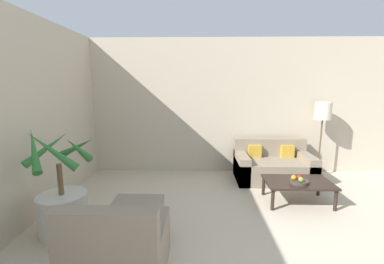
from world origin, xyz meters
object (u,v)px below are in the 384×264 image
Objects in this scene: coffee_table at (298,184)px; apple_red at (299,177)px; apple_green at (301,180)px; sofa_loveseat at (273,167)px; armchair at (119,251)px; potted_palm at (63,203)px; orange_fruit at (294,178)px; ottoman at (137,217)px; fruit_bowl at (299,182)px; floor_lamp at (323,115)px.

coffee_table is 0.15m from apple_red.
apple_green is (-0.01, -0.09, -0.00)m from apple_red.
armchair is at bearing -129.75° from sofa_loveseat.
potted_palm is at bearing 141.20° from armchair.
orange_fruit is 2.31m from ottoman.
sofa_loveseat is at bearing 50.25° from armchair.
fruit_bowl is (0.08, -1.06, 0.11)m from sofa_loveseat.
apple_red is (-0.02, -0.08, 0.13)m from coffee_table.
apple_green and orange_fruit have the same top height.
apple_green is 0.99× the size of orange_fruit.
apple_red is at bearing 14.63° from potted_palm.
orange_fruit is (3.06, 0.81, 0.05)m from potted_palm.
apple_red is at bearing 34.60° from armchair.
orange_fruit is (-0.07, 0.08, 0.00)m from apple_green.
orange_fruit is 2.65m from armchair.
sofa_loveseat is at bearing 89.94° from orange_fruit.
coffee_table is (-0.83, -1.15, -0.92)m from floor_lamp.
armchair is 1.40× the size of ottoman.
coffee_table is at bearing 15.83° from potted_palm.
apple_green is at bearing 33.14° from armchair.
potted_palm is 3.22m from apple_green.
floor_lamp reaches higher than apple_green.
fruit_bowl is at bearing -124.78° from floor_lamp.
floor_lamp is at bearing 41.82° from armchair.
fruit_bowl is at bearing -108.53° from apple_red.
sofa_loveseat is at bearing 31.40° from potted_palm.
sofa_loveseat is at bearing 40.23° from ottoman.
armchair reaches higher than orange_fruit.
armchair is (-2.24, -1.55, -0.17)m from apple_red.
apple_green is 0.11m from orange_fruit.
potted_palm is 3.25m from apple_red.
sofa_loveseat is at bearing 94.63° from apple_red.
floor_lamp reaches higher than fruit_bowl.
floor_lamp is 1.49× the size of coffee_table.
armchair is at bearing -145.40° from apple_red.
orange_fruit is at bearing 132.43° from apple_green.
ottoman is (-2.17, -0.78, -0.24)m from orange_fruit.
fruit_bowl is at bearing -0.59° from orange_fruit.
apple_green is (3.13, 0.73, 0.05)m from potted_palm.
apple_green is 0.12× the size of ottoman.
apple_red is at bearing -102.77° from coffee_table.
coffee_table is 13.21× the size of apple_green.
orange_fruit is (-0.10, -0.09, 0.13)m from coffee_table.
armchair reaches higher than apple_red.
apple_red is 2.73m from armchair.
fruit_bowl is 2.72m from armchair.
coffee_table is 2.78m from armchair.
potted_palm is at bearing -148.60° from sofa_loveseat.
apple_green reaches higher than fruit_bowl.
ottoman is at bearing -139.77° from sofa_loveseat.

